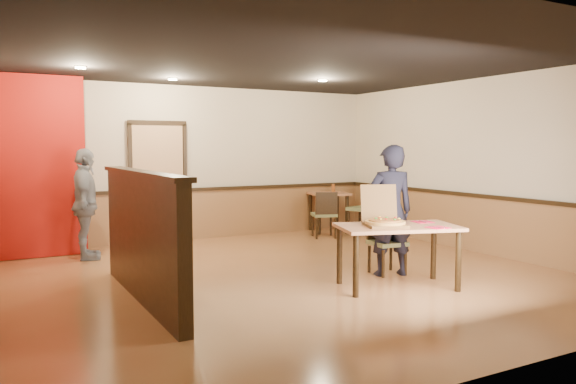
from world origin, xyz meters
The scene contains 26 objects.
floor centered at (0.00, 0.00, 0.00)m, with size 7.00×7.00×0.00m, color #A86E41.
ceiling centered at (0.00, 0.00, 2.80)m, with size 7.00×7.00×0.00m, color black.
wall_back centered at (0.00, 3.50, 1.40)m, with size 7.00×7.00×0.00m, color beige.
wall_right centered at (3.50, 0.00, 1.40)m, with size 7.00×7.00×0.00m, color beige.
wainscot_back centered at (0.00, 3.47, 0.45)m, with size 7.00×0.04×0.90m, color olive.
chair_rail_back centered at (0.00, 3.45, 0.92)m, with size 7.00×0.06×0.06m, color black.
wainscot_right centered at (3.47, 0.00, 0.45)m, with size 0.04×7.00×0.90m, color olive.
chair_rail_right centered at (3.45, 0.00, 0.92)m, with size 0.06×7.00×0.06m, color black.
back_door centered at (-0.80, 3.46, 1.05)m, with size 0.90×0.06×2.10m, color tan.
booth_partition centered at (-2.00, -0.20, 0.74)m, with size 0.20×3.10×1.44m.
red_accent_panel centered at (-2.90, 3.00, 1.40)m, with size 1.60×0.20×2.78m, color #9E120B.
spot_a centered at (-2.30, 1.80, 2.78)m, with size 0.14×0.14×0.02m, color beige.
spot_b centered at (-0.80, 2.50, 2.78)m, with size 0.14×0.14×0.02m, color beige.
spot_c centered at (1.40, 1.50, 2.78)m, with size 0.14×0.14×0.02m, color beige.
main_table centered at (0.85, -1.11, 0.65)m, with size 1.60×1.20×0.76m.
diner_chair centered at (1.21, -0.41, 0.46)m, with size 0.46×0.46×0.85m.
side_chair_left centered at (2.05, 2.44, 0.47)m, with size 0.55×0.55×0.87m.
side_chair_right centered at (3.00, 2.43, 0.54)m, with size 0.64×0.64×1.00m.
side_table centered at (2.52, 3.05, 0.61)m, with size 0.89×0.89×0.79m.
diner centered at (1.18, -0.55, 0.87)m, with size 0.63×0.42×1.73m, color black.
passerby centered at (-2.19, 2.47, 0.84)m, with size 0.99×0.41×1.68m, color gray.
pizza_box centered at (0.68, -1.06, 0.82)m, with size 0.61×0.66×0.48m.
pizza centered at (0.66, -1.10, 0.81)m, with size 0.48×0.48×0.03m, color tan.
napkin_near centered at (1.13, -1.49, 0.76)m, with size 0.23×0.23×0.01m.
napkin_far centered at (1.31, -1.02, 0.76)m, with size 0.26×0.26×0.01m.
condiment centered at (2.65, 3.07, 0.87)m, with size 0.07×0.07×0.17m, color brown.
Camera 1 is at (-3.51, -6.36, 1.71)m, focal length 35.00 mm.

